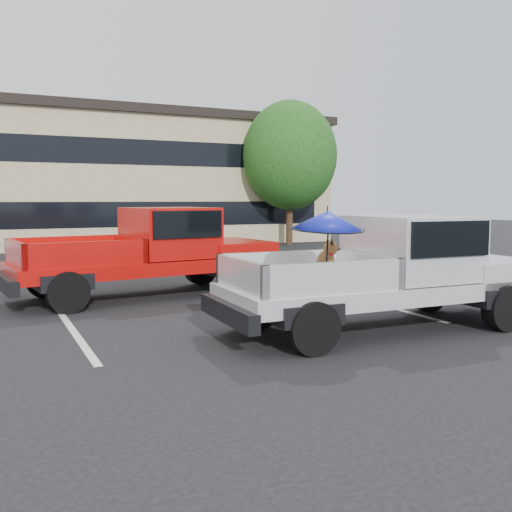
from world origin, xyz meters
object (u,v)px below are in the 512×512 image
(tree_right, at_px, (290,156))
(tree_back, at_px, (176,160))
(red_pickup, at_px, (162,247))
(silver_pickup, at_px, (399,266))

(tree_right, height_order, tree_back, tree_back)
(tree_back, xyz_separation_m, red_pickup, (-6.64, -19.45, -3.34))
(tree_right, bearing_deg, silver_pickup, -113.21)
(tree_right, height_order, red_pickup, tree_right)
(red_pickup, bearing_deg, tree_right, 43.44)
(tree_right, xyz_separation_m, tree_back, (-3.00, 8.00, 0.20))
(tree_right, distance_m, red_pickup, 15.30)
(silver_pickup, bearing_deg, red_pickup, 119.99)
(silver_pickup, bearing_deg, tree_right, 68.73)
(tree_right, bearing_deg, tree_back, 110.56)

